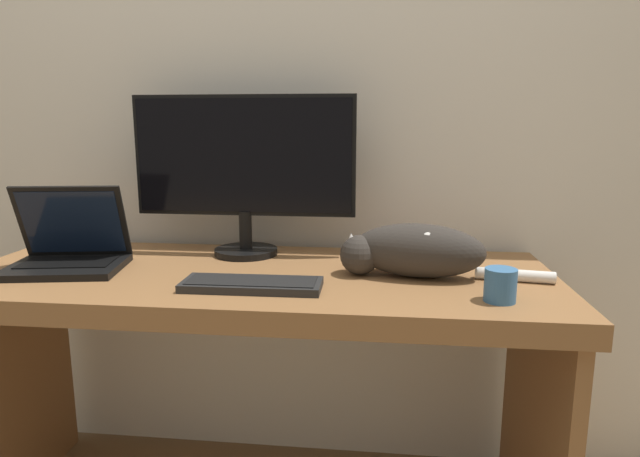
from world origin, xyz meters
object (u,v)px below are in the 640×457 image
Objects in this scene: cat at (413,250)px; coffee_mug at (500,285)px; laptop at (68,252)px; monitor at (244,167)px; external_keyboard at (252,284)px.

coffee_mug is at bearing -35.62° from cat.
laptop reaches higher than coffee_mug.
monitor is 0.84m from coffee_mug.
laptop is (-0.46, -0.23, -0.23)m from monitor.
external_keyboard is 0.44m from cat.
monitor is 0.46m from external_keyboard.
external_keyboard is at bearing -73.59° from monitor.
coffee_mug is (0.60, -0.03, 0.03)m from external_keyboard.
coffee_mug is (1.16, -0.16, -0.01)m from laptop.
cat is 7.16× the size of coffee_mug.
cat is at bearing 20.22° from external_keyboard.
cat is at bearing 135.32° from coffee_mug.
monitor is 8.78× the size of coffee_mug.
external_keyboard is at bearing 176.85° from coffee_mug.
coffee_mug is at bearing -28.92° from monitor.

